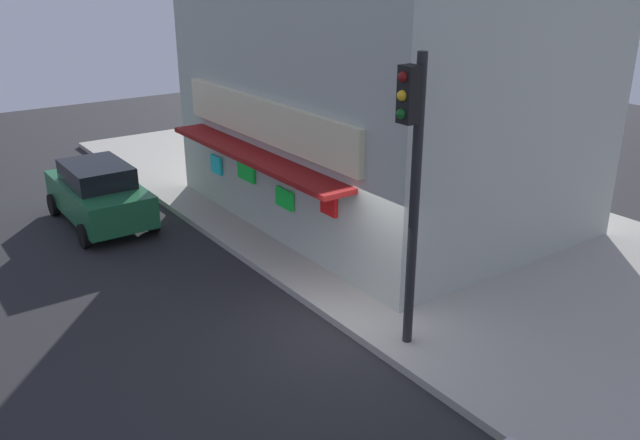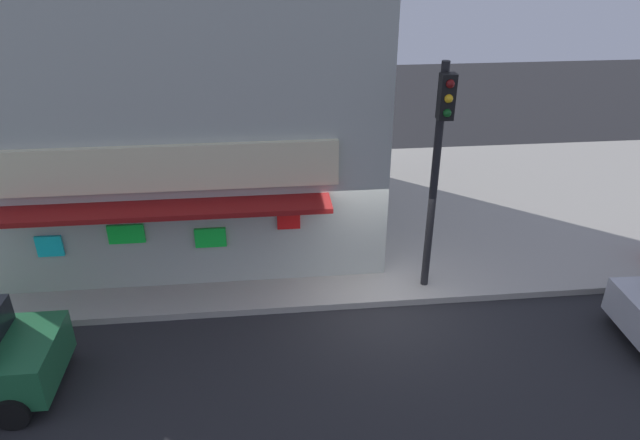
% 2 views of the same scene
% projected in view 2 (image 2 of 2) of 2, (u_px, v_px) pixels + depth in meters
% --- Properties ---
extents(ground_plane, '(52.25, 52.25, 0.00)m').
position_uv_depth(ground_plane, '(379.00, 308.00, 13.44)').
color(ground_plane, '#232326').
extents(sidewalk, '(34.84, 10.14, 0.17)m').
position_uv_depth(sidewalk, '(348.00, 210.00, 17.89)').
color(sidewalk, '#A39E93').
rests_on(sidewalk, ground_plane).
extents(corner_building, '(10.23, 8.21, 8.51)m').
position_uv_depth(corner_building, '(177.00, 76.00, 15.30)').
color(corner_building, '#ADB2A8').
rests_on(corner_building, sidewalk).
extents(traffic_light, '(0.32, 0.58, 5.40)m').
position_uv_depth(traffic_light, '(438.00, 153.00, 12.38)').
color(traffic_light, black).
rests_on(traffic_light, sidewalk).
extents(trash_can, '(0.50, 0.50, 0.80)m').
position_uv_depth(trash_can, '(209.00, 246.00, 14.88)').
color(trash_can, '#2D2D2D').
rests_on(trash_can, sidewalk).
extents(potted_plant_by_doorway, '(0.66, 0.66, 0.96)m').
position_uv_depth(potted_plant_by_doorway, '(32.00, 241.00, 14.88)').
color(potted_plant_by_doorway, '#59595B').
rests_on(potted_plant_by_doorway, sidewalk).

